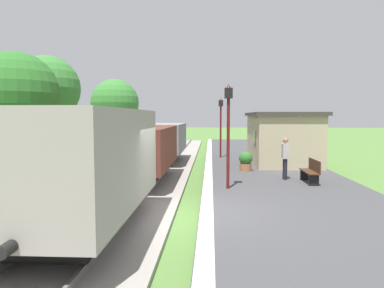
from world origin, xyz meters
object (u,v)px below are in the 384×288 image
object	(u,v)px
freight_train	(137,150)
tree_trackside_mid	(17,94)
bench_near_hut	(311,171)
lamp_post_far	(221,117)
tree_trackside_far	(47,89)
tree_field_left	(115,103)
station_hut	(282,138)
potted_planter	(246,161)
lamp_post_near	(228,117)
person_waiting	(285,157)
bench_down_platform	(266,146)

from	to	relation	value
freight_train	tree_trackside_mid	distance (m)	5.04
bench_near_hut	tree_trackside_mid	world-z (taller)	tree_trackside_mid
lamp_post_far	tree_trackside_far	bearing A→B (deg)	-160.74
tree_field_left	bench_near_hut	bearing A→B (deg)	-45.94
tree_trackside_far	tree_trackside_mid	bearing A→B (deg)	-75.76
station_hut	lamp_post_far	world-z (taller)	lamp_post_far
freight_train	potted_planter	bearing A→B (deg)	33.00
lamp_post_near	tree_trackside_mid	xyz separation A→B (m)	(-8.04, 0.71, 0.87)
tree_trackside_mid	person_waiting	bearing A→B (deg)	6.64
freight_train	station_hut	distance (m)	9.01
lamp_post_near	station_hut	bearing A→B (deg)	65.26
freight_train	bench_near_hut	world-z (taller)	freight_train
potted_planter	person_waiting	bearing A→B (deg)	-58.47
station_hut	tree_field_left	bearing A→B (deg)	154.35
lamp_post_near	lamp_post_far	size ratio (longest dim) A/B	1.00
bench_down_platform	tree_field_left	bearing A→B (deg)	-179.07
freight_train	lamp_post_far	distance (m)	9.15
bench_down_platform	person_waiting	world-z (taller)	person_waiting
bench_near_hut	bench_down_platform	world-z (taller)	same
bench_down_platform	lamp_post_near	distance (m)	13.01
bench_down_platform	person_waiting	bearing A→B (deg)	-94.68
station_hut	person_waiting	xyz separation A→B (m)	(-0.87, -5.19, -0.47)
station_hut	tree_trackside_mid	bearing A→B (deg)	-150.50
freight_train	tree_trackside_far	size ratio (longest dim) A/B	3.19
person_waiting	potted_planter	bearing A→B (deg)	-58.32
bench_down_platform	potted_planter	xyz separation A→B (m)	(-2.23, -8.25, 0.00)
bench_down_platform	tree_trackside_mid	world-z (taller)	tree_trackside_mid
freight_train	bench_near_hut	distance (m)	6.83
person_waiting	tree_field_left	distance (m)	14.46
station_hut	potted_planter	distance (m)	3.82
bench_near_hut	tree_trackside_far	distance (m)	14.14
station_hut	person_waiting	distance (m)	5.28
bench_near_hut	tree_trackside_mid	size ratio (longest dim) A/B	0.28
lamp_post_far	bench_down_platform	bearing A→B (deg)	41.21
lamp_post_far	station_hut	bearing A→B (deg)	-36.58
potted_planter	lamp_post_near	xyz separation A→B (m)	(-1.04, -4.16, 2.08)
freight_train	person_waiting	distance (m)	5.98
bench_near_hut	bench_down_platform	bearing A→B (deg)	90.00
freight_train	potted_planter	xyz separation A→B (m)	(4.56, 2.96, -0.78)
lamp_post_near	potted_planter	bearing A→B (deg)	76.00
tree_trackside_far	person_waiting	bearing A→B (deg)	-20.03
bench_near_hut	potted_planter	distance (m)	3.69
tree_trackside_mid	tree_field_left	size ratio (longest dim) A/B	0.97
freight_train	lamp_post_far	size ratio (longest dim) A/B	5.24
person_waiting	lamp_post_far	xyz separation A→B (m)	(-2.41, 7.63, 1.62)
tree_trackside_mid	tree_trackside_far	bearing A→B (deg)	104.24
lamp_post_near	lamp_post_far	bearing A→B (deg)	90.00
bench_near_hut	lamp_post_far	world-z (taller)	lamp_post_far
bench_down_platform	lamp_post_far	bearing A→B (deg)	-138.79
freight_train	lamp_post_far	xyz separation A→B (m)	(3.52, 8.35, 1.30)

